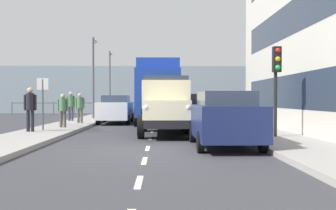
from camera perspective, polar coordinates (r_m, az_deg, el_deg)
ground_plane at (r=20.04m, az=-2.25°, el=-3.38°), size 80.00×80.00×0.00m
sidewalk_left at (r=20.45m, az=10.54°, el=-3.10°), size 2.40×34.87×0.15m
sidewalk_right at (r=20.62m, az=-14.92°, el=-3.08°), size 2.40×34.87×0.15m
road_centreline_markings at (r=18.57m, az=-2.34°, el=-3.70°), size 0.12×29.35×0.01m
sea_horizon at (r=40.43m, az=-1.69°, el=2.31°), size 80.00×0.80×5.00m
seawall_railing at (r=36.82m, az=-1.74°, el=-0.01°), size 28.08×0.08×1.20m
truck_vintage_cream at (r=15.52m, az=-0.30°, el=-0.26°), size 2.17×5.64×2.43m
lorry_cargo_blue at (r=23.40m, az=-1.50°, el=2.32°), size 2.58×8.20×3.87m
car_navy_kerbside_near at (r=11.87m, az=8.47°, el=-1.99°), size 1.92×4.20×1.72m
car_black_kerbside_1 at (r=17.36m, az=5.41°, el=-1.08°), size 1.91×4.13×1.72m
car_white_oppositeside_0 at (r=23.54m, az=-7.86°, el=-0.57°), size 1.91×4.66×1.72m
pedestrian_couple_a at (r=16.63m, az=-20.07°, el=-0.05°), size 0.53×0.34×1.83m
pedestrian_near_railing at (r=18.62m, az=-15.58°, el=-0.40°), size 0.53×0.34×1.60m
pedestrian_by_lamp at (r=20.52m, az=-15.56°, el=-0.33°), size 0.53×0.34×1.57m
pedestrian_in_dark_coat at (r=22.02m, az=-13.14°, el=-0.05°), size 0.53×0.34×1.68m
pedestrian_strolling at (r=24.22m, az=-14.45°, el=0.22°), size 0.53×0.34×1.81m
traffic_light_near at (r=14.01m, az=16.04°, el=4.88°), size 0.28×0.41×3.20m
lamp_post_promenade at (r=27.38m, az=-11.16°, el=5.29°), size 0.32×1.14×5.71m
lamp_post_far at (r=36.38m, az=-8.75°, el=4.36°), size 0.32×1.14×5.90m
street_sign at (r=17.22m, az=-18.37°, el=1.48°), size 0.50×0.07×2.25m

